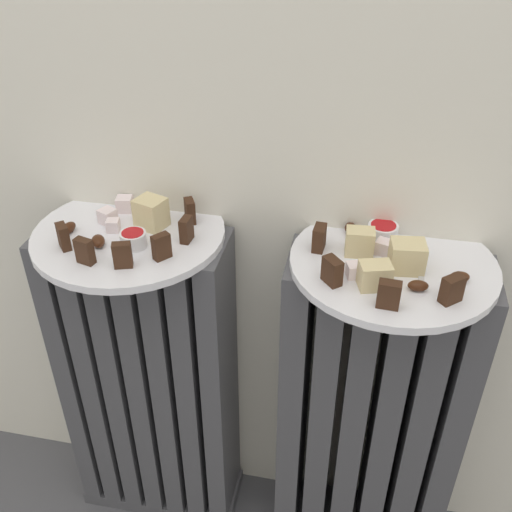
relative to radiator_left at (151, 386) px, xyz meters
name	(u,v)px	position (x,y,z in m)	size (l,w,h in m)	color
radiator_left	(151,386)	(0.00, 0.00, 0.00)	(0.32, 0.13, 0.65)	#47474C
radiator_right	(368,420)	(0.40, 0.00, 0.00)	(0.32, 0.13, 0.65)	#47474C
plate_left	(129,234)	(0.00, 0.00, 0.34)	(0.30, 0.30, 0.01)	white
plate_right	(393,264)	(0.40, 0.00, 0.34)	(0.30, 0.30, 0.01)	white
dark_cake_slice_left_0	(63,237)	(-0.07, -0.06, 0.36)	(0.03, 0.01, 0.04)	#382114
dark_cake_slice_left_1	(85,251)	(-0.03, -0.09, 0.36)	(0.03, 0.01, 0.04)	#382114
dark_cake_slice_left_2	(122,255)	(0.03, -0.09, 0.36)	(0.03, 0.01, 0.04)	#382114
dark_cake_slice_left_3	(161,247)	(0.08, -0.06, 0.36)	(0.03, 0.01, 0.04)	#382114
dark_cake_slice_left_4	(186,230)	(0.10, -0.01, 0.36)	(0.03, 0.01, 0.04)	#382114
dark_cake_slice_left_5	(190,211)	(0.09, 0.05, 0.36)	(0.03, 0.01, 0.04)	#382114
marble_cake_slice_left_0	(151,213)	(0.03, 0.02, 0.37)	(0.04, 0.04, 0.05)	beige
turkish_delight_left_0	(125,204)	(-0.03, 0.06, 0.35)	(0.02, 0.02, 0.02)	white
turkish_delight_left_1	(108,216)	(-0.04, 0.02, 0.35)	(0.02, 0.02, 0.02)	white
turkish_delight_left_2	(113,225)	(-0.02, 0.00, 0.35)	(0.02, 0.02, 0.02)	white
medjool_date_left_0	(98,241)	(-0.03, -0.05, 0.35)	(0.03, 0.02, 0.02)	#3D1E0F
medjool_date_left_1	(68,228)	(-0.09, -0.02, 0.35)	(0.03, 0.02, 0.02)	#3D1E0F
jam_bowl_left	(133,239)	(0.02, -0.04, 0.35)	(0.04, 0.04, 0.02)	white
dark_cake_slice_right_0	(319,238)	(0.29, 0.01, 0.36)	(0.03, 0.02, 0.04)	#382114
dark_cake_slice_right_1	(332,271)	(0.32, -0.07, 0.36)	(0.03, 0.02, 0.04)	#382114
dark_cake_slice_right_2	(389,295)	(0.40, -0.11, 0.36)	(0.03, 0.02, 0.04)	#382114
dark_cake_slice_right_3	(452,289)	(0.48, -0.08, 0.36)	(0.03, 0.02, 0.04)	#382114
marble_cake_slice_right_0	(407,256)	(0.42, -0.02, 0.36)	(0.05, 0.04, 0.04)	beige
marble_cake_slice_right_1	(360,242)	(0.35, 0.01, 0.36)	(0.04, 0.03, 0.04)	beige
marble_cake_slice_right_2	(375,276)	(0.38, -0.07, 0.36)	(0.04, 0.03, 0.04)	beige
turkish_delight_right_0	(354,270)	(0.35, -0.05, 0.35)	(0.02, 0.02, 0.02)	white
turkish_delight_right_1	(383,247)	(0.39, 0.02, 0.35)	(0.02, 0.02, 0.02)	white
turkish_delight_right_2	(406,249)	(0.42, 0.02, 0.35)	(0.02, 0.02, 0.02)	white
medjool_date_right_0	(380,265)	(0.38, -0.03, 0.35)	(0.02, 0.02, 0.02)	#3D1E0F
medjool_date_right_1	(418,286)	(0.43, -0.07, 0.35)	(0.03, 0.02, 0.01)	#3D1E0F
medjool_date_right_2	(460,277)	(0.49, -0.03, 0.35)	(0.03, 0.02, 0.01)	#3D1E0F
medjool_date_right_3	(351,228)	(0.34, 0.06, 0.35)	(0.03, 0.02, 0.01)	#3D1E0F
jam_bowl_right	(383,231)	(0.38, 0.06, 0.35)	(0.05, 0.05, 0.02)	white
fork	(421,264)	(0.44, 0.00, 0.34)	(0.02, 0.11, 0.00)	#B7B7BC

